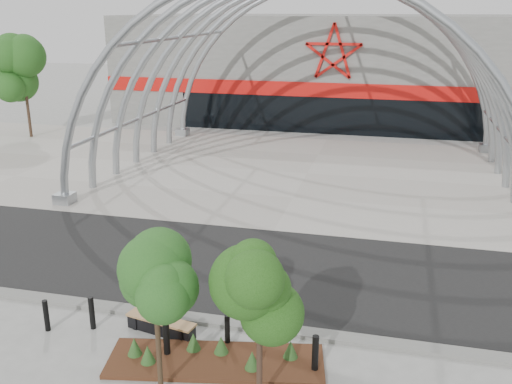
{
  "coord_description": "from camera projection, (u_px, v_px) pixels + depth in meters",
  "views": [
    {
      "loc": [
        4.41,
        -13.83,
        8.56
      ],
      "look_at": [
        0.0,
        4.0,
        2.6
      ],
      "focal_mm": 40.0,
      "sensor_mm": 36.0,
      "label": 1
    }
  ],
  "objects": [
    {
      "name": "street_tree_0",
      "position": [
        155.0,
        287.0,
        12.46
      ],
      "size": [
        1.66,
        1.66,
        3.8
      ],
      "color": "black",
      "rests_on": "ground"
    },
    {
      "name": "bollard_1",
      "position": [
        92.0,
        313.0,
        15.81
      ],
      "size": [
        0.16,
        0.16,
        0.97
      ],
      "primitive_type": "cylinder",
      "color": "black",
      "rests_on": "ground"
    },
    {
      "name": "forecourt",
      "position": [
        307.0,
        174.0,
        30.73
      ],
      "size": [
        60.0,
        17.0,
        0.04
      ],
      "primitive_type": "cube",
      "color": "#A8A298",
      "rests_on": "ground"
    },
    {
      "name": "bollard_3",
      "position": [
        227.0,
        331.0,
        15.01
      ],
      "size": [
        0.14,
        0.14,
        0.9
      ],
      "primitive_type": "cylinder",
      "color": "black",
      "rests_on": "ground"
    },
    {
      "name": "road",
      "position": [
        253.0,
        268.0,
        19.65
      ],
      "size": [
        140.0,
        7.0,
        0.02
      ],
      "primitive_type": "cube",
      "color": "black",
      "rests_on": "ground"
    },
    {
      "name": "planting_bed",
      "position": [
        213.0,
        358.0,
        14.39
      ],
      "size": [
        5.65,
        2.65,
        0.58
      ],
      "color": "#391910",
      "rests_on": "ground"
    },
    {
      "name": "kerb",
      "position": [
        220.0,
        322.0,
        16.17
      ],
      "size": [
        60.0,
        0.5,
        0.12
      ],
      "primitive_type": "cube",
      "color": "slate",
      "rests_on": "ground"
    },
    {
      "name": "bollard_2",
      "position": [
        167.0,
        339.0,
        14.49
      ],
      "size": [
        0.17,
        0.17,
        1.05
      ],
      "primitive_type": "cylinder",
      "color": "black",
      "rests_on": "ground"
    },
    {
      "name": "bollard_0",
      "position": [
        46.0,
        316.0,
        15.72
      ],
      "size": [
        0.15,
        0.15,
        0.92
      ],
      "primitive_type": "cylinder",
      "color": "black",
      "rests_on": "ground"
    },
    {
      "name": "arena_building",
      "position": [
        343.0,
        67.0,
        46.08
      ],
      "size": [
        34.0,
        15.24,
        8.0
      ],
      "color": "slate",
      "rests_on": "ground"
    },
    {
      "name": "bench_0",
      "position": [
        161.0,
        326.0,
        15.68
      ],
      "size": [
        2.11,
        0.88,
        0.43
      ],
      "color": "black",
      "rests_on": "ground"
    },
    {
      "name": "street_tree_1",
      "position": [
        260.0,
        293.0,
        12.06
      ],
      "size": [
        1.65,
        1.65,
        3.9
      ],
      "color": "black",
      "rests_on": "ground"
    },
    {
      "name": "vault_canopy",
      "position": [
        307.0,
        174.0,
        30.73
      ],
      "size": [
        20.8,
        15.8,
        20.36
      ],
      "color": "#989EA2",
      "rests_on": "ground"
    },
    {
      "name": "ground",
      "position": [
        223.0,
        319.0,
        16.42
      ],
      "size": [
        140.0,
        140.0,
        0.0
      ],
      "primitive_type": "plane",
      "color": "gray",
      "rests_on": "ground"
    },
    {
      "name": "bollard_4",
      "position": [
        315.0,
        355.0,
        13.86
      ],
      "size": [
        0.16,
        0.16,
        1.03
      ],
      "primitive_type": "cylinder",
      "color": "black",
      "rests_on": "ground"
    },
    {
      "name": "bg_tree_0",
      "position": [
        23.0,
        69.0,
        38.03
      ],
      "size": [
        3.0,
        3.0,
        6.45
      ],
      "color": "black",
      "rests_on": "ground"
    }
  ]
}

